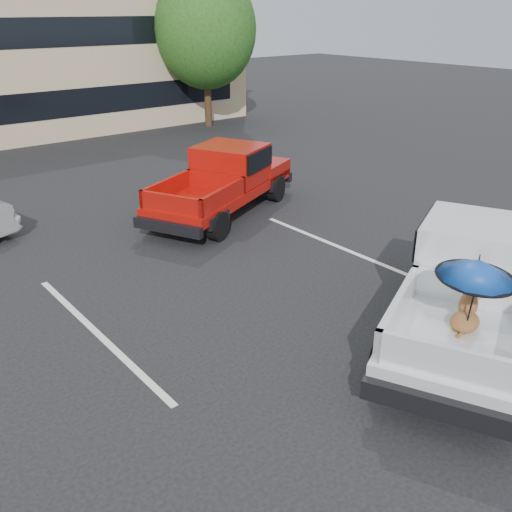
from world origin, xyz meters
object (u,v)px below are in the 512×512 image
object	(u,v)px
tree_right	(206,29)
tree_back	(67,22)
silver_pickup	(476,274)
red_pickup	(228,176)

from	to	relation	value
tree_right	tree_back	xyz separation A→B (m)	(-3.00, 8.00, 0.20)
tree_right	silver_pickup	bearing A→B (deg)	-111.28
tree_back	silver_pickup	distance (m)	26.39
tree_back	silver_pickup	size ratio (longest dim) A/B	1.19
silver_pickup	red_pickup	world-z (taller)	silver_pickup
tree_back	silver_pickup	bearing A→B (deg)	-98.70
tree_right	tree_back	distance (m)	8.55
tree_right	red_pickup	distance (m)	12.46
tree_right	silver_pickup	world-z (taller)	tree_right
tree_back	tree_right	bearing A→B (deg)	-69.44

